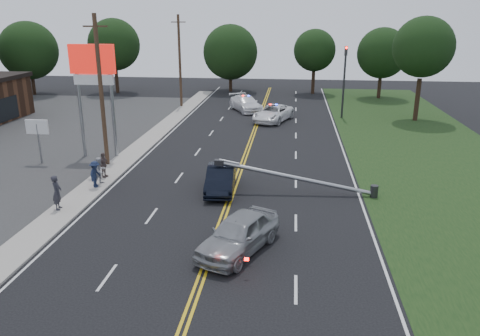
# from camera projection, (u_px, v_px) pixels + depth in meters

# --- Properties ---
(ground) EXTENTS (120.00, 120.00, 0.00)m
(ground) POSITION_uv_depth(u_px,v_px,m) (209.00, 258.00, 19.91)
(ground) COLOR black
(ground) RESTS_ON ground
(sidewalk) EXTENTS (1.80, 70.00, 0.12)m
(sidewalk) POSITION_uv_depth(u_px,v_px,m) (108.00, 174.00, 30.24)
(sidewalk) COLOR #9B958C
(sidewalk) RESTS_ON ground
(grass_verge) EXTENTS (12.00, 80.00, 0.01)m
(grass_verge) POSITION_uv_depth(u_px,v_px,m) (461.00, 189.00, 27.90)
(grass_verge) COLOR black
(grass_verge) RESTS_ON ground
(centerline_yellow) EXTENTS (0.36, 80.00, 0.00)m
(centerline_yellow) POSITION_uv_depth(u_px,v_px,m) (237.00, 180.00, 29.36)
(centerline_yellow) COLOR gold
(centerline_yellow) RESTS_ON ground
(pylon_sign) EXTENTS (3.20, 0.35, 8.00)m
(pylon_sign) POSITION_uv_depth(u_px,v_px,m) (93.00, 74.00, 32.41)
(pylon_sign) COLOR gray
(pylon_sign) RESTS_ON ground
(small_sign) EXTENTS (1.60, 0.14, 3.10)m
(small_sign) POSITION_uv_depth(u_px,v_px,m) (38.00, 131.00, 32.03)
(small_sign) COLOR gray
(small_sign) RESTS_ON ground
(traffic_signal) EXTENTS (0.28, 0.41, 7.05)m
(traffic_signal) POSITION_uv_depth(u_px,v_px,m) (344.00, 76.00, 46.05)
(traffic_signal) COLOR #2D2D30
(traffic_signal) RESTS_ON ground
(fallen_streetlight) EXTENTS (9.36, 0.44, 1.91)m
(fallen_streetlight) POSITION_uv_depth(u_px,v_px,m) (305.00, 179.00, 26.73)
(fallen_streetlight) COLOR #2D2D30
(fallen_streetlight) RESTS_ON ground
(utility_pole_mid) EXTENTS (1.60, 0.28, 10.00)m
(utility_pole_mid) POSITION_uv_depth(u_px,v_px,m) (101.00, 92.00, 30.66)
(utility_pole_mid) COLOR #382619
(utility_pole_mid) RESTS_ON ground
(utility_pole_far) EXTENTS (1.60, 0.28, 10.00)m
(utility_pole_far) POSITION_uv_depth(u_px,v_px,m) (180.00, 61.00, 51.45)
(utility_pole_far) COLOR #382619
(utility_pole_far) RESTS_ON ground
(tree_4) EXTENTS (7.27, 7.27, 9.27)m
(tree_4) POSITION_uv_depth(u_px,v_px,m) (29.00, 50.00, 59.61)
(tree_4) COLOR black
(tree_4) RESTS_ON ground
(tree_5) EXTENTS (6.68, 6.68, 9.62)m
(tree_5) POSITION_uv_depth(u_px,v_px,m) (114.00, 45.00, 60.87)
(tree_5) COLOR black
(tree_5) RESTS_ON ground
(tree_6) EXTENTS (7.25, 7.25, 8.85)m
(tree_6) POSITION_uv_depth(u_px,v_px,m) (230.00, 52.00, 62.41)
(tree_6) COLOR black
(tree_6) RESTS_ON ground
(tree_7) EXTENTS (5.38, 5.38, 8.29)m
(tree_7) POSITION_uv_depth(u_px,v_px,m) (315.00, 50.00, 60.41)
(tree_7) COLOR black
(tree_7) RESTS_ON ground
(tree_8) EXTENTS (6.13, 6.13, 8.57)m
(tree_8) POSITION_uv_depth(u_px,v_px,m) (382.00, 53.00, 57.09)
(tree_8) COLOR black
(tree_8) RESTS_ON ground
(tree_9) EXTENTS (5.68, 5.68, 9.87)m
(tree_9) POSITION_uv_depth(u_px,v_px,m) (423.00, 47.00, 44.04)
(tree_9) COLOR black
(tree_9) RESTS_ON ground
(crashed_sedan) EXTENTS (1.89, 4.60, 1.48)m
(crashed_sedan) POSITION_uv_depth(u_px,v_px,m) (221.00, 179.00, 27.37)
(crashed_sedan) COLOR black
(crashed_sedan) RESTS_ON ground
(waiting_sedan) EXTENTS (3.78, 5.25, 1.66)m
(waiting_sedan) POSITION_uv_depth(u_px,v_px,m) (239.00, 234.00, 20.25)
(waiting_sedan) COLOR gray
(waiting_sedan) RESTS_ON ground
(emergency_a) EXTENTS (4.28, 6.15, 1.56)m
(emergency_a) POSITION_uv_depth(u_px,v_px,m) (273.00, 113.00, 45.59)
(emergency_a) COLOR white
(emergency_a) RESTS_ON ground
(emergency_b) EXTENTS (4.56, 6.02, 1.62)m
(emergency_b) POSITION_uv_depth(u_px,v_px,m) (246.00, 103.00, 50.56)
(emergency_b) COLOR white
(emergency_b) RESTS_ON ground
(bystander_a) EXTENTS (0.57, 0.75, 1.86)m
(bystander_a) POSITION_uv_depth(u_px,v_px,m) (57.00, 192.00, 24.39)
(bystander_a) COLOR #282830
(bystander_a) RESTS_ON sidewalk
(bystander_b) EXTENTS (0.92, 1.00, 1.66)m
(bystander_b) POSITION_uv_depth(u_px,v_px,m) (100.00, 171.00, 28.13)
(bystander_b) COLOR #A9A8AD
(bystander_b) RESTS_ON sidewalk
(bystander_c) EXTENTS (0.64, 1.06, 1.60)m
(bystander_c) POSITION_uv_depth(u_px,v_px,m) (95.00, 174.00, 27.60)
(bystander_c) COLOR #19233E
(bystander_c) RESTS_ON sidewalk
(bystander_d) EXTENTS (0.63, 1.01, 1.60)m
(bystander_d) POSITION_uv_depth(u_px,v_px,m) (103.00, 165.00, 29.30)
(bystander_d) COLOR #5D4D4A
(bystander_d) RESTS_ON sidewalk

